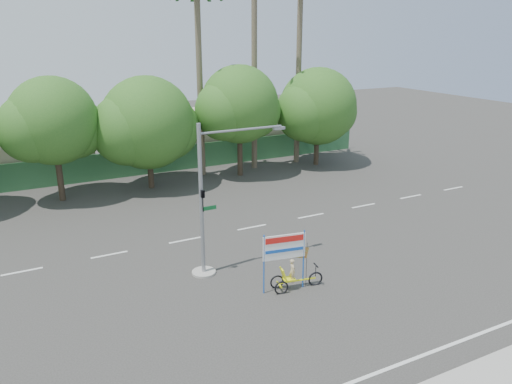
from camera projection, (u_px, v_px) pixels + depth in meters
name	position (u px, v px, depth m)	size (l,w,h in m)	color
ground	(295.00, 300.00, 20.79)	(120.00, 120.00, 0.00)	#33302D
fence	(151.00, 161.00, 38.67)	(38.00, 0.08, 2.00)	#336B3D
building_left	(5.00, 150.00, 37.84)	(12.00, 8.00, 4.00)	#B3A58E
building_right	(222.00, 132.00, 45.69)	(14.00, 8.00, 3.60)	#B3A58E
tree_left	(52.00, 124.00, 31.40)	(6.66, 5.60, 8.07)	#473828
tree_center	(147.00, 126.00, 34.18)	(7.62, 6.40, 7.85)	#473828
tree_right	(239.00, 107.00, 36.97)	(6.90, 5.80, 8.36)	#473828
tree_far_right	(317.00, 109.00, 40.18)	(7.38, 6.20, 7.94)	#473828
palm_tall	(254.00, 33.00, 37.50)	(3.73, 3.79, 17.45)	#70604C
palm_mid	(299.00, 47.00, 39.56)	(3.73, 3.79, 15.45)	#70604C
palm_short	(199.00, 57.00, 36.05)	(3.73, 3.79, 14.45)	#70604C
traffic_signal	(208.00, 213.00, 22.31)	(4.72, 1.10, 7.00)	gray
trike_billboard	(290.00, 266.00, 21.34)	(2.75, 0.87, 2.73)	black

